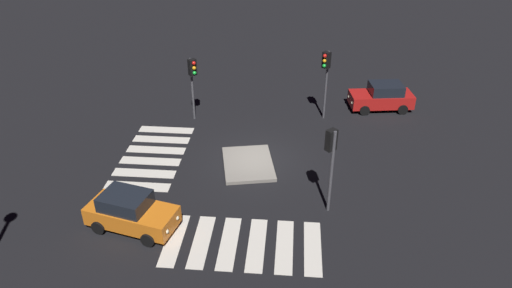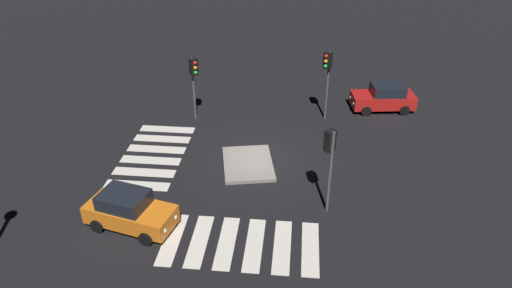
% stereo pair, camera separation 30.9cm
% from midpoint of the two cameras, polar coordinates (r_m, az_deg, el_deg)
% --- Properties ---
extents(ground_plane, '(80.00, 80.00, 0.00)m').
position_cam_midpoint_polar(ground_plane, '(25.06, -0.35, -1.97)').
color(ground_plane, black).
extents(traffic_island, '(3.80, 3.14, 0.18)m').
position_cam_midpoint_polar(traffic_island, '(24.60, -1.32, -2.40)').
color(traffic_island, gray).
rests_on(traffic_island, ground).
extents(car_orange, '(2.52, 4.10, 1.68)m').
position_cam_midpoint_polar(car_orange, '(20.92, -15.33, -7.90)').
color(car_orange, orange).
rests_on(car_orange, ground).
extents(car_red, '(2.27, 4.11, 1.72)m').
position_cam_midpoint_polar(car_red, '(31.13, 14.70, 5.55)').
color(car_red, red).
rests_on(car_red, ground).
extents(traffic_light_south, '(0.53, 0.54, 3.91)m').
position_cam_midpoint_polar(traffic_light_south, '(28.16, -7.98, 8.32)').
color(traffic_light_south, '#47474C').
rests_on(traffic_light_south, ground).
extents(traffic_light_north, '(0.53, 0.54, 4.06)m').
position_cam_midpoint_polar(traffic_light_north, '(20.18, 8.60, -0.79)').
color(traffic_light_north, '#47474C').
rests_on(traffic_light_north, ground).
extents(traffic_light_west, '(0.53, 0.54, 4.30)m').
position_cam_midpoint_polar(traffic_light_west, '(28.16, 8.14, 8.97)').
color(traffic_light_west, '#47474C').
rests_on(traffic_light_west, ground).
extents(crosswalk_near, '(6.45, 3.20, 0.02)m').
position_cam_midpoint_polar(crosswalk_near, '(26.08, -12.63, -1.35)').
color(crosswalk_near, silver).
rests_on(crosswalk_near, ground).
extents(crosswalk_side, '(3.20, 6.45, 0.02)m').
position_cam_midpoint_polar(crosswalk_side, '(19.91, -2.07, -11.95)').
color(crosswalk_side, silver).
rests_on(crosswalk_side, ground).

